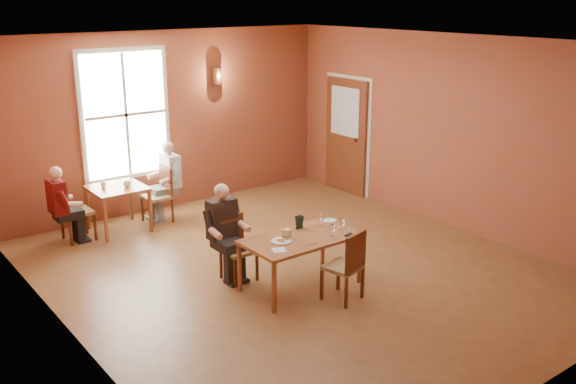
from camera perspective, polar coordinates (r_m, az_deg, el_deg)
ground at (r=8.69m, az=0.81°, el=-6.94°), size 6.00×7.00×0.01m
wall_back at (r=11.09m, az=-10.48°, el=6.24°), size 6.00×0.04×3.00m
wall_front at (r=5.99m, az=22.12°, el=-4.22°), size 6.00×0.04×3.00m
wall_left at (r=6.83m, az=-19.34°, el=-1.31°), size 0.04×7.00×3.00m
wall_right at (r=10.28m, az=14.16°, el=5.15°), size 0.04×7.00×3.00m
ceiling at (r=7.95m, az=0.90°, el=13.20°), size 6.00×7.00×0.04m
window at (r=10.68m, az=-14.24°, el=6.67°), size 1.36×0.10×1.96m
door at (r=11.86m, az=5.15°, el=4.94°), size 0.12×1.04×2.10m
wall_sconce at (r=11.33m, az=-6.33°, el=10.23°), size 0.16×0.16×0.28m
main_table at (r=8.09m, az=1.11°, el=-6.24°), size 1.43×0.81×0.67m
chair_diner_main at (r=8.28m, az=-4.42°, el=-5.10°), size 0.37×0.37×0.84m
diner_main at (r=8.19m, az=-4.34°, el=-3.95°), size 0.49×0.49×1.22m
chair_empty at (r=7.76m, az=4.88°, el=-6.50°), size 0.47×0.47×0.89m
plate_food at (r=7.81m, az=-0.59°, el=-4.34°), size 0.27×0.27×0.03m
sandwich at (r=7.89m, az=-0.08°, el=-3.82°), size 0.11×0.11×0.11m
goblet_a at (r=8.29m, az=3.06°, el=-2.53°), size 0.09×0.09×0.18m
goblet_b at (r=8.20m, az=4.79°, el=-2.85°), size 0.08×0.08×0.16m
goblet_c at (r=7.98m, az=3.94°, el=-3.39°), size 0.09×0.09×0.16m
menu_stand at (r=8.23m, az=1.02°, el=-2.70°), size 0.10×0.05×0.17m
knife at (r=7.73m, az=2.08°, el=-4.71°), size 0.17×0.03×0.00m
napkin at (r=7.56m, az=-0.79°, el=-5.19°), size 0.20×0.20×0.01m
side_plate at (r=8.54m, az=3.76°, el=-2.53°), size 0.19×0.19×0.01m
sunglasses at (r=8.06m, az=5.38°, el=-3.77°), size 0.13×0.07×0.02m
second_table at (r=10.32m, az=-14.82°, el=-1.45°), size 0.80×0.80×0.71m
chair_diner_white at (r=10.54m, az=-11.62°, el=-0.29°), size 0.40×0.40×0.90m
diner_white at (r=10.51m, az=-11.53°, el=0.61°), size 0.49×0.49×1.23m
chair_diner_maroon at (r=10.08m, az=-18.25°, el=-1.56°), size 0.41×0.41×0.93m
diner_maroon at (r=10.03m, az=-18.48°, el=-0.95°), size 0.46×0.46×1.16m
cup_a at (r=10.15m, az=-14.12°, el=0.66°), size 0.13×0.13×0.09m
cup_b at (r=10.22m, az=-16.09°, el=0.59°), size 0.12×0.12×0.08m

